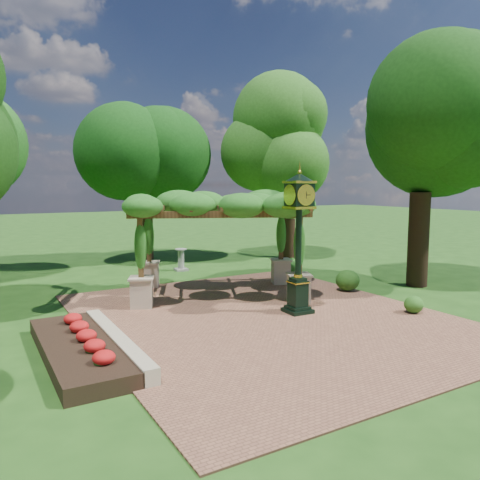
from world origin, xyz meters
TOP-DOWN VIEW (x-y plane):
  - ground at (0.00, 0.00)m, footprint 120.00×120.00m
  - brick_plaza at (0.00, 1.00)m, footprint 10.00×12.00m
  - border_wall at (-4.60, 0.50)m, footprint 0.35×5.00m
  - flower_bed at (-5.50, 0.50)m, footprint 1.50×5.00m
  - pedestal_clock at (1.14, 0.91)m, footprint 0.89×0.89m
  - pergola at (0.17, 4.32)m, footprint 6.99×5.84m
  - sundial at (0.91, 9.50)m, footprint 0.61×0.61m
  - shrub_front at (4.19, -0.95)m, footprint 0.65×0.65m
  - shrub_mid at (4.56, 2.36)m, footprint 1.14×1.14m
  - shrub_back at (4.46, 6.04)m, footprint 0.86×0.86m
  - tree_north at (0.65, 13.51)m, footprint 4.46×4.46m
  - tree_east_far at (7.65, 10.30)m, footprint 4.53×4.53m
  - tree_east_near at (7.66, 1.77)m, footprint 5.54×5.54m

SIDE VIEW (x-z plane):
  - ground at x=0.00m, z-range 0.00..0.00m
  - brick_plaza at x=0.00m, z-range 0.00..0.04m
  - flower_bed at x=-5.50m, z-range 0.00..0.36m
  - border_wall at x=-4.60m, z-range 0.00..0.40m
  - shrub_front at x=4.19m, z-range 0.04..0.57m
  - shrub_back at x=4.46m, z-range 0.04..0.78m
  - shrub_mid at x=4.56m, z-range 0.04..0.83m
  - sundial at x=0.91m, z-range -0.06..0.97m
  - pedestal_clock at x=1.14m, z-range 0.43..4.79m
  - pergola at x=0.17m, z-range 1.21..4.98m
  - tree_north at x=0.65m, z-range 1.43..9.11m
  - tree_east_far at x=7.65m, z-range 1.70..10.78m
  - tree_east_near at x=7.66m, z-range 1.78..11.27m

